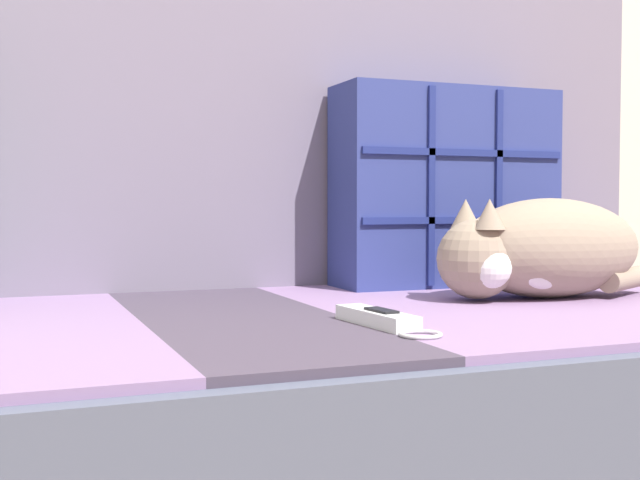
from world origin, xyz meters
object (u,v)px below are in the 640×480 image
throw_pillow_quilted (446,187)px  sleeping_cat (537,250)px  couch (230,446)px  game_remote_far (380,319)px

throw_pillow_quilted → sleeping_cat: (0.02, -0.24, -0.10)m
couch → game_remote_far: (0.14, -0.19, 0.19)m
throw_pillow_quilted → game_remote_far: 0.55m
couch → throw_pillow_quilted: (0.47, 0.22, 0.36)m
throw_pillow_quilted → game_remote_far: bearing=-129.0°
couch → throw_pillow_quilted: bearing=25.0°
throw_pillow_quilted → game_remote_far: (-0.33, -0.41, -0.17)m
sleeping_cat → game_remote_far: 0.40m
couch → sleeping_cat: (0.49, -0.02, 0.26)m
throw_pillow_quilted → sleeping_cat: 0.26m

